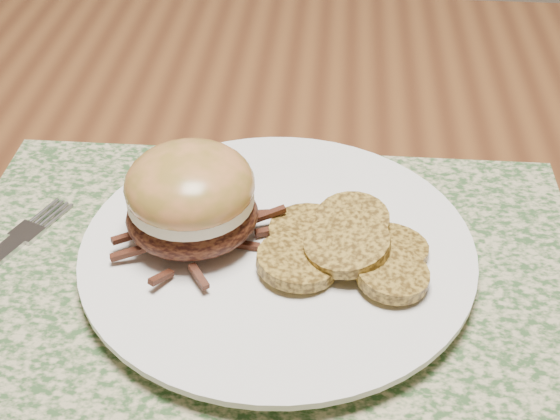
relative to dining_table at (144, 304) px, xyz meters
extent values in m
cube|color=brown|center=(0.00, 0.00, 0.06)|extent=(1.50, 0.90, 0.04)
cube|color=#32532B|center=(0.10, -0.06, 0.08)|extent=(0.45, 0.33, 0.00)
cylinder|color=white|center=(0.11, -0.03, 0.09)|extent=(0.26, 0.26, 0.02)
ellipsoid|color=black|center=(0.05, -0.03, 0.12)|extent=(0.11, 0.11, 0.04)
cylinder|color=beige|center=(0.05, -0.03, 0.14)|extent=(0.11, 0.11, 0.01)
ellipsoid|color=#B5713B|center=(0.05, -0.03, 0.14)|extent=(0.11, 0.11, 0.05)
cylinder|color=olive|center=(0.13, -0.02, 0.10)|extent=(0.08, 0.08, 0.01)
cylinder|color=olive|center=(0.16, -0.01, 0.11)|extent=(0.06, 0.06, 0.02)
cylinder|color=olive|center=(0.19, -0.03, 0.10)|extent=(0.08, 0.08, 0.02)
cylinder|color=olive|center=(0.13, -0.06, 0.11)|extent=(0.08, 0.08, 0.01)
cylinder|color=olive|center=(0.16, -0.05, 0.12)|extent=(0.07, 0.07, 0.02)
cylinder|color=olive|center=(0.19, -0.07, 0.11)|extent=(0.06, 0.06, 0.01)
cube|color=#B0B0B7|center=(-0.08, -0.02, 0.09)|extent=(0.03, 0.03, 0.00)
camera|label=1|loc=(0.15, -0.44, 0.46)|focal=50.00mm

